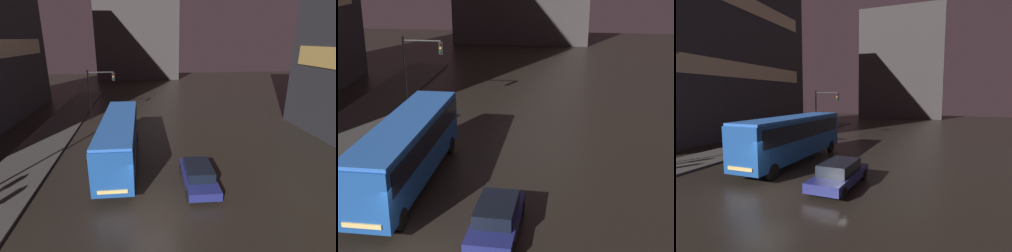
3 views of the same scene
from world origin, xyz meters
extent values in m
plane|color=black|center=(0.00, 0.00, 0.00)|extent=(120.00, 120.00, 0.00)
cube|color=#3D3A38|center=(-9.00, 10.00, 0.07)|extent=(4.00, 48.00, 0.15)
cube|color=#2D2D33|center=(-19.05, 15.32, 12.00)|extent=(10.00, 28.15, 24.00)
cube|color=beige|center=(-14.10, 15.32, 7.92)|extent=(0.24, 23.93, 1.80)
cube|color=beige|center=(-14.10, 15.32, 15.83)|extent=(0.24, 23.93, 1.80)
cube|color=#383333|center=(-0.63, 53.36, 11.96)|extent=(18.00, 12.00, 23.92)
cube|color=#EAC66B|center=(8.32, 53.36, 8.80)|extent=(0.24, 10.20, 1.80)
cube|color=#EAC66B|center=(8.32, 53.36, 16.32)|extent=(0.24, 10.20, 1.80)
cube|color=#194793|center=(-2.10, 6.39, 1.90)|extent=(2.48, 11.21, 2.70)
cube|color=black|center=(-2.10, 6.39, 2.50)|extent=(2.53, 10.32, 1.10)
cube|color=blue|center=(-2.10, 6.39, 3.33)|extent=(2.43, 10.99, 0.16)
cube|color=#F4CC72|center=(-2.16, 0.78, 0.95)|extent=(1.65, 0.12, 0.20)
cylinder|color=black|center=(-1.07, 2.19, 0.50)|extent=(0.26, 1.00, 1.00)
cylinder|color=black|center=(-3.23, 2.21, 0.50)|extent=(0.26, 1.00, 1.00)
cylinder|color=black|center=(-0.98, 10.58, 0.50)|extent=(0.26, 1.00, 1.00)
cylinder|color=black|center=(-3.14, 10.60, 0.50)|extent=(0.26, 1.00, 1.00)
cube|color=navy|center=(2.99, 2.52, 0.55)|extent=(2.02, 4.69, 0.50)
cube|color=black|center=(2.99, 2.52, 1.10)|extent=(1.67, 2.60, 0.60)
cylinder|color=black|center=(3.80, 0.88, 0.32)|extent=(0.22, 0.65, 0.64)
cylinder|color=black|center=(2.08, 0.93, 0.32)|extent=(0.22, 0.65, 0.64)
cylinder|color=black|center=(3.90, 4.11, 0.32)|extent=(0.22, 0.65, 0.64)
cylinder|color=black|center=(2.18, 4.16, 0.32)|extent=(0.22, 0.65, 0.64)
cylinder|color=#2D2D2D|center=(-6.24, 18.47, 2.80)|extent=(0.16, 0.16, 5.60)
cylinder|color=#2D2D2D|center=(-4.83, 18.47, 5.30)|extent=(2.82, 0.12, 0.12)
cube|color=black|center=(-3.42, 18.47, 4.80)|extent=(0.30, 0.24, 0.90)
sphere|color=#390706|center=(-3.42, 18.33, 5.08)|extent=(0.18, 0.18, 0.18)
sphere|color=gold|center=(-3.42, 18.33, 4.80)|extent=(0.18, 0.18, 0.18)
sphere|color=black|center=(-3.42, 18.33, 4.52)|extent=(0.18, 0.18, 0.18)
camera|label=1|loc=(-0.49, -11.85, 8.88)|focal=28.00mm
camera|label=2|loc=(5.56, -14.42, 10.93)|focal=50.00mm
camera|label=3|loc=(7.97, -10.35, 4.91)|focal=28.00mm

